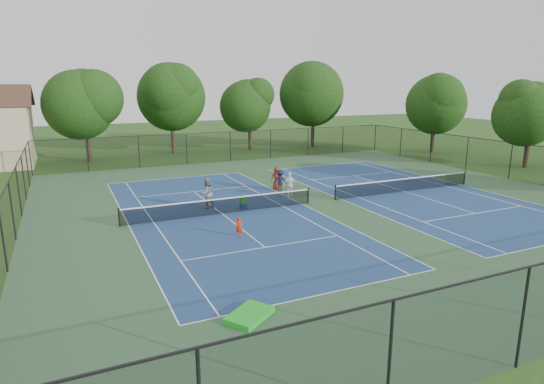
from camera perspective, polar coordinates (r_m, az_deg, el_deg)
name	(u,v)px	position (r m, az deg, el deg)	size (l,w,h in m)	color
ground	(322,202)	(30.57, 6.26, -1.22)	(140.00, 140.00, 0.00)	#234716
court_pad	(322,202)	(30.57, 6.26, -1.21)	(36.00, 36.00, 0.01)	#325A39
tennis_court_left	(222,212)	(27.70, -6.26, -2.56)	(12.00, 23.83, 1.07)	navy
tennis_court_right	(404,190)	(34.60, 16.26, 0.21)	(12.00, 23.83, 1.07)	navy
perimeter_fence	(322,178)	(30.21, 6.34, 1.72)	(36.08, 36.08, 3.02)	black
tree_back_a	(85,101)	(49.37, -22.45, 10.52)	(6.80, 6.80, 9.15)	#2D2116
tree_back_b	(171,94)	(52.54, -12.59, 11.93)	(7.60, 7.60, 10.03)	#2D2116
tree_back_c	(250,103)	(54.30, -2.81, 11.09)	(6.00, 6.00, 8.40)	#2D2116
tree_back_d	(314,91)	(56.87, 5.23, 12.51)	(7.80, 7.80, 10.37)	#2D2116
tree_side_e	(436,101)	(54.95, 19.86, 10.70)	(6.60, 6.60, 8.87)	#2D2116
tree_side_f	(532,111)	(48.54, 29.83, 8.81)	(5.80, 5.80, 8.12)	#2D2116
child_player	(239,227)	(23.52, -4.15, -4.36)	(0.38, 0.25, 1.04)	red
instructor	(207,193)	(28.94, -8.19, -0.14)	(0.94, 0.73, 1.93)	gray
bystander_a	(290,185)	(31.52, 2.25, 0.92)	(1.02, 0.42, 1.73)	white
bystander_b	(280,181)	(33.14, 1.04, 1.42)	(1.03, 0.59, 1.59)	#171834
bystander_c	(277,178)	(33.72, 0.60, 1.76)	(0.85, 0.55, 1.74)	maroon
ball_crate	(243,206)	(28.78, -3.64, -1.76)	(0.38, 0.31, 0.32)	navy
ball_hopper	(243,200)	(28.68, -3.65, -1.04)	(0.34, 0.28, 0.42)	green
green_tarp	(249,315)	(15.84, -2.87, -15.19)	(1.63, 1.05, 0.20)	green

